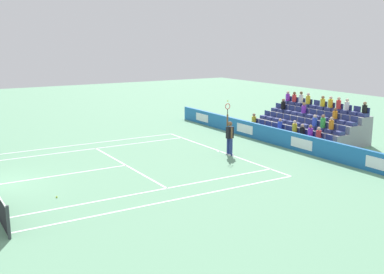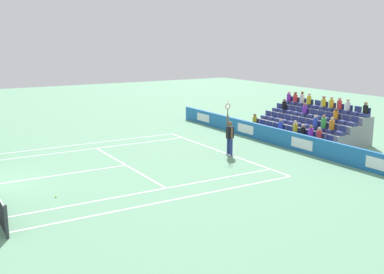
{
  "view_description": "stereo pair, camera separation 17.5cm",
  "coord_description": "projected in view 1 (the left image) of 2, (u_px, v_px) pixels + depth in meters",
  "views": [
    {
      "loc": [
        -20.07,
        2.16,
        5.95
      ],
      "look_at": [
        -0.48,
        -9.82,
        1.1
      ],
      "focal_mm": 43.63,
      "sensor_mm": 36.0,
      "label": 1
    },
    {
      "loc": [
        -20.16,
        2.01,
        5.95
      ],
      "look_at": [
        -0.48,
        -9.82,
        1.1
      ],
      "focal_mm": 43.63,
      "sensor_mm": 36.0,
      "label": 2
    }
  ],
  "objects": [
    {
      "name": "line_centre_mark",
      "position": [
        218.0,
        151.0,
        25.11
      ],
      "size": [
        0.1,
        0.2,
        0.01
      ],
      "primitive_type": "cube",
      "color": "white",
      "rests_on": "ground"
    },
    {
      "name": "line_singles_sideline_left",
      "position": [
        88.0,
        149.0,
        25.56
      ],
      "size": [
        0.1,
        11.89,
        0.01
      ],
      "primitive_type": "cube",
      "color": "white",
      "rests_on": "ground"
    },
    {
      "name": "line_baseline",
      "position": [
        220.0,
        151.0,
        25.16
      ],
      "size": [
        10.97,
        0.1,
        0.01
      ],
      "primitive_type": "cube",
      "color": "white",
      "rests_on": "ground"
    },
    {
      "name": "line_singles_sideline_right",
      "position": [
        157.0,
        190.0,
        18.69
      ],
      "size": [
        0.1,
        11.89,
        0.01
      ],
      "primitive_type": "cube",
      "color": "white",
      "rests_on": "ground"
    },
    {
      "name": "stadium_stand",
      "position": [
        309.0,
        127.0,
        28.38
      ],
      "size": [
        6.82,
        3.8,
        2.62
      ],
      "color": "gray",
      "rests_on": "ground"
    },
    {
      "name": "line_service",
      "position": [
        126.0,
        165.0,
        22.35
      ],
      "size": [
        8.23,
        0.1,
        0.01
      ],
      "primitive_type": "cube",
      "color": "white",
      "rests_on": "ground"
    },
    {
      "name": "sponsor_barrier",
      "position": [
        272.0,
        135.0,
        26.93
      ],
      "size": [
        19.62,
        0.22,
        0.95
      ],
      "color": "#1E66AD",
      "rests_on": "ground"
    },
    {
      "name": "loose_tennis_ball",
      "position": [
        57.0,
        197.0,
        17.78
      ],
      "size": [
        0.07,
        0.07,
        0.07
      ],
      "primitive_type": "sphere",
      "color": "#D1E533",
      "rests_on": "ground"
    },
    {
      "name": "tennis_player",
      "position": [
        230.0,
        136.0,
        24.12
      ],
      "size": [
        0.53,
        0.37,
        2.85
      ],
      "color": "navy",
      "rests_on": "ground"
    },
    {
      "name": "line_doubles_sideline_left",
      "position": [
        80.0,
        145.0,
        26.7
      ],
      "size": [
        0.1,
        11.89,
        0.01
      ],
      "primitive_type": "cube",
      "color": "white",
      "rests_on": "ground"
    },
    {
      "name": "line_doubles_sideline_right",
      "position": [
        174.0,
        200.0,
        17.54
      ],
      "size": [
        0.1,
        11.89,
        0.01
      ],
      "primitive_type": "cube",
      "color": "white",
      "rests_on": "ground"
    },
    {
      "name": "line_centre_service",
      "position": [
        59.0,
        175.0,
        20.72
      ],
      "size": [
        0.1,
        6.4,
        0.01
      ],
      "primitive_type": "cube",
      "color": "white",
      "rests_on": "ground"
    }
  ]
}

